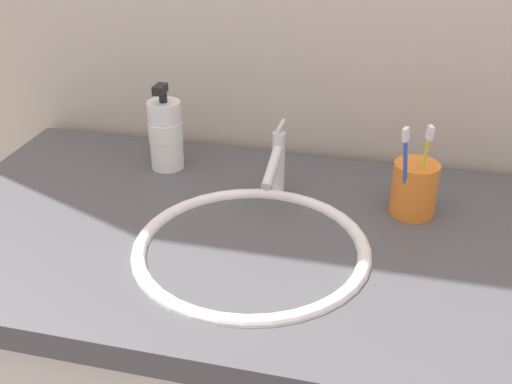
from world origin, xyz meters
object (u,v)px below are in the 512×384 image
Objects in this scene: toothbrush_blue at (405,167)px; faucet at (277,163)px; toothbrush_cup at (414,189)px; toothbrush_yellow at (423,165)px; soap_dispenser at (166,133)px.

faucet is at bearing 169.63° from toothbrush_blue.
toothbrush_blue reaches higher than toothbrush_cup.
toothbrush_yellow is at bearing 31.32° from toothbrush_blue.
toothbrush_blue is at bearing -12.94° from soap_dispenser.
toothbrush_blue is 1.02× the size of toothbrush_yellow.
faucet is 0.25m from soap_dispenser.
toothbrush_cup is at bearing 61.36° from toothbrush_blue.
toothbrush_cup is 0.55× the size of toothbrush_yellow.
toothbrush_yellow is 0.98× the size of soap_dispenser.
toothbrush_yellow is (0.26, -0.02, 0.04)m from faucet.
soap_dispenser is at bearing 167.06° from toothbrush_blue.
toothbrush_cup is at bearing -0.93° from faucet.
soap_dispenser reaches higher than faucet.
toothbrush_blue is (0.23, -0.04, 0.04)m from faucet.
toothbrush_blue is (-0.02, -0.04, 0.06)m from toothbrush_cup.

